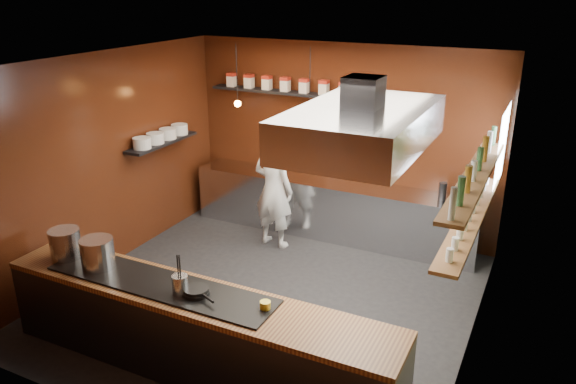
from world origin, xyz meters
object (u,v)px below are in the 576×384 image
Objects in this scene: stockpot_large at (65,243)px; espresso_machine at (471,193)px; extractor_hood at (362,127)px; stockpot_small at (97,253)px; chef at (273,190)px.

stockpot_large is 0.93× the size of espresso_machine.
espresso_machine is at bearing 72.47° from extractor_hood.
extractor_hood is at bearing -110.89° from espresso_machine.
chef reaches higher than stockpot_small.
stockpot_small is at bearing 87.77° from chef.
espresso_machine is at bearing 48.58° from stockpot_small.
extractor_hood reaches higher than chef.
extractor_hood is 3.52m from stockpot_large.
stockpot_large is at bearing -138.95° from espresso_machine.
espresso_machine is 2.85m from chef.
chef reaches higher than stockpot_large.
stockpot_small is at bearing -154.18° from extractor_hood.
espresso_machine is at bearing 44.41° from stockpot_large.
extractor_hood reaches higher than stockpot_large.
extractor_hood is at bearing 144.50° from chef.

